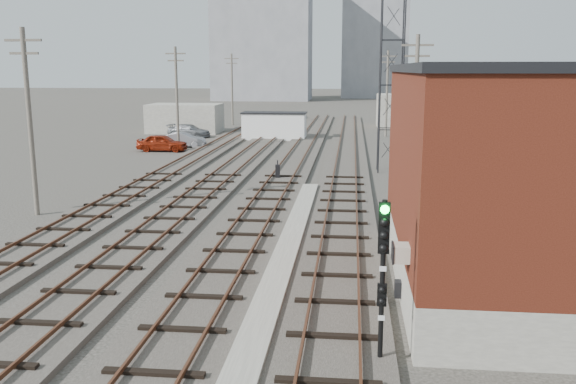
# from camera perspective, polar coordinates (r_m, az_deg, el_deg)

# --- Properties ---
(ground) EXTENTS (320.00, 320.00, 0.00)m
(ground) POSITION_cam_1_polar(r_m,az_deg,el_deg) (68.28, 3.55, 5.46)
(ground) COLOR #282621
(ground) RESTS_ON ground
(track_right) EXTENTS (3.20, 90.00, 0.39)m
(track_right) POSITION_cam_1_polar(r_m,az_deg,el_deg) (47.37, 5.46, 2.92)
(track_right) COLOR #332D28
(track_right) RESTS_ON ground
(track_mid_right) EXTENTS (3.20, 90.00, 0.39)m
(track_mid_right) POSITION_cam_1_polar(r_m,az_deg,el_deg) (47.57, 0.63, 3.00)
(track_mid_right) COLOR #332D28
(track_mid_right) RESTS_ON ground
(track_mid_left) EXTENTS (3.20, 90.00, 0.39)m
(track_mid_left) POSITION_cam_1_polar(r_m,az_deg,el_deg) (48.11, -4.13, 3.07)
(track_mid_left) COLOR #332D28
(track_mid_left) RESTS_ON ground
(track_left) EXTENTS (3.20, 90.00, 0.39)m
(track_left) POSITION_cam_1_polar(r_m,az_deg,el_deg) (48.97, -8.75, 3.11)
(track_left) COLOR #332D28
(track_left) RESTS_ON ground
(platform_curb) EXTENTS (0.90, 28.00, 0.26)m
(platform_curb) POSITION_cam_1_polar(r_m,az_deg,el_deg) (23.05, -0.27, -6.09)
(platform_curb) COLOR gray
(platform_curb) RESTS_ON ground
(brick_building) EXTENTS (6.54, 12.20, 7.22)m
(brick_building) POSITION_cam_1_polar(r_m,az_deg,el_deg) (20.66, 18.75, 1.23)
(brick_building) COLOR gray
(brick_building) RESTS_ON ground
(lattice_tower) EXTENTS (1.60, 1.60, 15.00)m
(lattice_tower) POSITION_cam_1_polar(r_m,az_deg,el_deg) (42.93, 9.68, 11.84)
(lattice_tower) COLOR black
(lattice_tower) RESTS_ON ground
(utility_pole_left_a) EXTENTS (1.80, 0.24, 9.00)m
(utility_pole_left_a) POSITION_cam_1_polar(r_m,az_deg,el_deg) (31.91, -23.04, 6.44)
(utility_pole_left_a) COLOR #595147
(utility_pole_left_a) RESTS_ON ground
(utility_pole_left_b) EXTENTS (1.80, 0.24, 9.00)m
(utility_pole_left_b) POSITION_cam_1_polar(r_m,az_deg,el_deg) (55.10, -10.36, 8.87)
(utility_pole_left_b) COLOR #595147
(utility_pole_left_b) RESTS_ON ground
(utility_pole_left_c) EXTENTS (1.80, 0.24, 9.00)m
(utility_pole_left_c) POSITION_cam_1_polar(r_m,az_deg,el_deg) (79.40, -5.26, 9.73)
(utility_pole_left_c) COLOR #595147
(utility_pole_left_c) RESTS_ON ground
(utility_pole_right_a) EXTENTS (1.80, 0.24, 9.00)m
(utility_pole_right_a) POSITION_cam_1_polar(r_m,az_deg,el_deg) (36.10, 11.81, 7.58)
(utility_pole_right_a) COLOR #595147
(utility_pole_right_a) RESTS_ON ground
(utility_pole_right_b) EXTENTS (1.80, 0.24, 9.00)m
(utility_pole_right_b) POSITION_cam_1_polar(r_m,az_deg,el_deg) (65.99, 9.25, 9.30)
(utility_pole_right_b) COLOR #595147
(utility_pole_right_b) RESTS_ON ground
(apartment_left) EXTENTS (22.00, 14.00, 30.00)m
(apartment_left) POSITION_cam_1_polar(r_m,az_deg,el_deg) (144.59, -2.39, 14.55)
(apartment_left) COLOR gray
(apartment_left) RESTS_ON ground
(apartment_right) EXTENTS (16.00, 12.00, 26.00)m
(apartment_right) POSITION_cam_1_polar(r_m,az_deg,el_deg) (158.05, 8.08, 13.46)
(apartment_right) COLOR gray
(apartment_right) RESTS_ON ground
(shed_left) EXTENTS (8.00, 5.00, 3.20)m
(shed_left) POSITION_cam_1_polar(r_m,az_deg,el_deg) (70.65, -9.60, 6.82)
(shed_left) COLOR gray
(shed_left) RESTS_ON ground
(shed_right) EXTENTS (6.00, 6.00, 4.00)m
(shed_right) POSITION_cam_1_polar(r_m,az_deg,el_deg) (78.25, 10.55, 7.51)
(shed_right) COLOR gray
(shed_right) RESTS_ON ground
(signal_mast) EXTENTS (0.40, 0.41, 4.11)m
(signal_mast) POSITION_cam_1_polar(r_m,az_deg,el_deg) (14.64, 8.86, -7.21)
(signal_mast) COLOR gray
(signal_mast) RESTS_ON ground
(switch_stand) EXTENTS (0.34, 0.34, 1.24)m
(switch_stand) POSITION_cam_1_polar(r_m,az_deg,el_deg) (39.28, -0.98, 1.92)
(switch_stand) COLOR black
(switch_stand) RESTS_ON ground
(site_trailer) EXTENTS (6.60, 2.90, 2.77)m
(site_trailer) POSITION_cam_1_polar(r_m,az_deg,el_deg) (62.75, -1.29, 6.23)
(site_trailer) COLOR white
(site_trailer) RESTS_ON ground
(car_red) EXTENTS (4.39, 1.79, 1.49)m
(car_red) POSITION_cam_1_polar(r_m,az_deg,el_deg) (54.58, -11.69, 4.53)
(car_red) COLOR maroon
(car_red) RESTS_ON ground
(car_silver) EXTENTS (4.15, 1.60, 1.35)m
(car_silver) POSITION_cam_1_polar(r_m,az_deg,el_deg) (57.13, -9.77, 4.83)
(car_silver) COLOR #929399
(car_silver) RESTS_ON ground
(car_grey) EXTENTS (4.94, 2.81, 1.35)m
(car_grey) POSITION_cam_1_polar(r_m,az_deg,el_deg) (65.61, -9.24, 5.68)
(car_grey) COLOR slate
(car_grey) RESTS_ON ground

